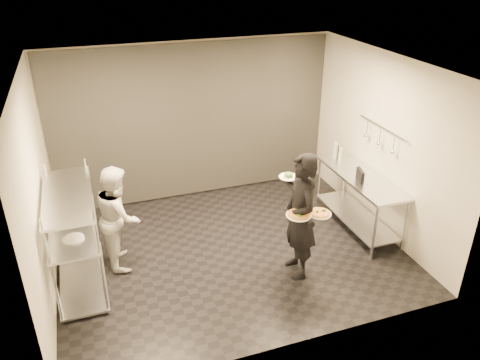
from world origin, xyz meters
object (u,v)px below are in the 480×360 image
object	(u,v)px
waiter	(300,217)
bottle_dark	(339,153)
pos_monitor	(360,175)
prep_counter	(359,193)
pizza_plate_near	(299,214)
salad_plate	(289,175)
bottle_clear	(341,154)
bottle_green	(336,150)
chef	(119,216)
pass_rack	(75,234)
pizza_plate_far	(320,213)

from	to	relation	value
waiter	bottle_dark	xyz separation A→B (m)	(1.44, 1.48, 0.12)
pos_monitor	prep_counter	bearing A→B (deg)	63.41
pos_monitor	pizza_plate_near	bearing A→B (deg)	-135.35
salad_plate	bottle_clear	xyz separation A→B (m)	(1.49, 1.13, -0.36)
pizza_plate_near	bottle_green	size ratio (longest dim) A/B	1.26
chef	bottle_dark	distance (m)	3.76
pass_rack	pizza_plate_far	xyz separation A→B (m)	(3.08, -0.96, 0.26)
pizza_plate_near	pizza_plate_far	size ratio (longest dim) A/B	1.10
pos_monitor	bottle_dark	bearing A→B (deg)	97.27
chef	pizza_plate_near	xyz separation A→B (m)	(2.18, -1.23, 0.29)
pos_monitor	bottle_dark	world-z (taller)	bottle_dark
waiter	pizza_plate_far	distance (m)	0.29
waiter	pizza_plate_far	world-z (taller)	waiter
pass_rack	bottle_green	size ratio (longest dim) A/B	6.05
pass_rack	pos_monitor	distance (m)	4.22
bottle_green	prep_counter	bearing A→B (deg)	-88.46
pizza_plate_far	pos_monitor	bearing A→B (deg)	36.18
bottle_green	waiter	bearing A→B (deg)	-131.92
chef	pizza_plate_near	size ratio (longest dim) A/B	4.54
pass_rack	pizza_plate_far	distance (m)	3.24
prep_counter	salad_plate	xyz separation A→B (m)	(-1.50, -0.49, 0.77)
prep_counter	pizza_plate_far	xyz separation A→B (m)	(-1.25, -0.96, 0.41)
pass_rack	pizza_plate_near	bearing A→B (deg)	-18.59
pos_monitor	bottle_dark	size ratio (longest dim) A/B	1.19
pos_monitor	bottle_clear	distance (m)	0.78
prep_counter	bottle_dark	world-z (taller)	bottle_dark
salad_plate	bottle_green	size ratio (longest dim) A/B	0.99
bottle_dark	bottle_green	bearing A→B (deg)	99.34
prep_counter	bottle_dark	distance (m)	0.80
prep_counter	pos_monitor	size ratio (longest dim) A/B	6.99
pass_rack	bottle_green	world-z (taller)	pass_rack
prep_counter	pass_rack	bearing A→B (deg)	-179.97
prep_counter	bottle_clear	world-z (taller)	bottle_clear
pos_monitor	bottle_clear	size ratio (longest dim) A/B	1.12
prep_counter	pos_monitor	xyz separation A→B (m)	(-0.12, -0.13, 0.39)
bottle_green	pizza_plate_near	bearing A→B (deg)	-131.22
bottle_green	bottle_dark	world-z (taller)	bottle_green
pass_rack	pos_monitor	bearing A→B (deg)	-1.79
pizza_plate_near	bottle_clear	xyz separation A→B (m)	(1.53, 1.58, -0.02)
pizza_plate_near	pizza_plate_far	xyz separation A→B (m)	(0.30, -0.02, -0.02)
waiter	bottle_dark	world-z (taller)	waiter
salad_plate	pos_monitor	distance (m)	1.48
pass_rack	bottle_clear	bearing A→B (deg)	8.47
salad_plate	bottle_clear	size ratio (longest dim) A/B	1.14
waiter	bottle_dark	size ratio (longest dim) A/B	8.36
pizza_plate_far	bottle_green	bearing A→B (deg)	55.09
pass_rack	pizza_plate_near	distance (m)	2.95
pizza_plate_far	bottle_clear	distance (m)	2.02
pizza_plate_near	pos_monitor	world-z (taller)	pos_monitor
prep_counter	waiter	xyz separation A→B (m)	(-1.44, -0.78, 0.28)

